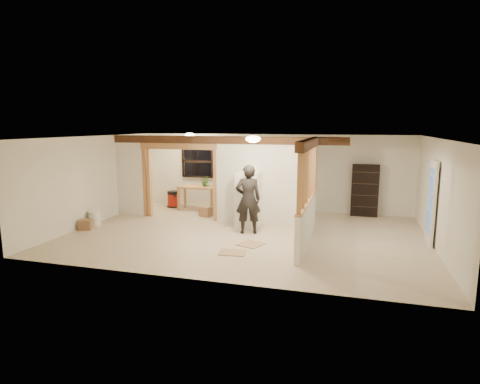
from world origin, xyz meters
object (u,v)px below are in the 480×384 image
(woman, at_px, (248,199))
(bookshelf, at_px, (365,190))
(work_table, at_px, (198,198))
(shop_vac, at_px, (173,199))
(refrigerator, at_px, (248,199))

(woman, distance_m, bookshelf, 4.17)
(work_table, relative_size, bookshelf, 0.78)
(work_table, relative_size, shop_vac, 2.23)
(bookshelf, bearing_deg, work_table, -173.82)
(woman, bearing_deg, shop_vac, -56.82)
(woman, relative_size, shop_vac, 3.19)
(refrigerator, distance_m, work_table, 2.74)
(work_table, height_order, bookshelf, bookshelf)
(refrigerator, bearing_deg, shop_vac, 150.16)
(refrigerator, distance_m, bookshelf, 3.84)
(work_table, bearing_deg, woman, -43.30)
(work_table, distance_m, bookshelf, 5.36)
(work_table, height_order, shop_vac, work_table)
(shop_vac, bearing_deg, bookshelf, 3.66)
(refrigerator, relative_size, work_table, 1.21)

